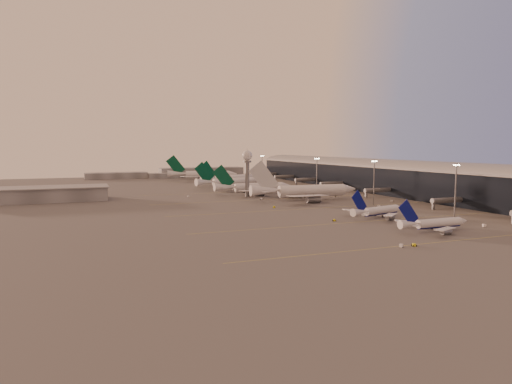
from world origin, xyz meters
name	(u,v)px	position (x,y,z in m)	size (l,w,h in m)	color
ground	(341,228)	(0.00, 0.00, 0.00)	(700.00, 700.00, 0.00)	#4D4B4B
taxiway_markings	(333,207)	(30.00, 56.00, 0.01)	(180.00, 185.25, 0.02)	gold
terminal	(389,177)	(107.88, 110.09, 10.52)	(57.00, 362.00, 23.04)	black
hangar	(35,194)	(-120.00, 140.00, 4.32)	(82.00, 27.00, 8.50)	slate
radar_tower	(247,164)	(5.00, 120.00, 20.95)	(6.40, 6.40, 31.10)	slate
mast_a	(456,189)	(58.00, 0.00, 13.74)	(3.60, 0.56, 25.00)	slate
mast_b	(374,180)	(55.00, 55.00, 13.74)	(3.60, 0.56, 25.00)	slate
mast_c	(317,175)	(50.00, 110.00, 13.74)	(3.60, 0.56, 25.00)	slate
mast_d	(262,168)	(48.00, 200.00, 13.74)	(3.60, 0.56, 25.00)	slate
distant_horizon	(178,173)	(2.62, 325.14, 3.89)	(165.00, 37.50, 9.00)	slate
narrowbody_near	(434,225)	(28.91, -19.11, 2.60)	(32.86, 26.26, 12.85)	silver
narrowbody_mid	(378,212)	(29.32, 16.07, 2.74)	(33.97, 26.76, 13.54)	silver
widebody_white	(305,193)	(30.07, 88.18, 4.20)	(68.91, 55.06, 24.23)	silver
greentail_a	(254,189)	(13.81, 131.19, 3.59)	(55.89, 45.16, 20.31)	silver
greentail_b	(229,184)	(11.99, 178.62, 3.69)	(56.59, 45.18, 20.90)	silver
greentail_c	(230,180)	(24.99, 217.10, 3.61)	(54.87, 43.71, 20.45)	silver
greentail_d	(203,176)	(13.68, 263.23, 4.25)	(64.95, 51.82, 24.04)	silver
gsv_truck_a	(402,244)	(-0.44, -36.63, 1.16)	(5.91, 4.58, 2.28)	white
gsv_tug_near	(414,245)	(4.06, -37.14, 0.46)	(2.61, 3.51, 0.90)	yellow
gsv_catering_a	(485,221)	(55.11, -18.82, 2.28)	(6.00, 3.81, 4.55)	white
gsv_tug_mid	(334,220)	(5.99, 15.13, 0.45)	(3.51, 2.78, 0.88)	yellow
gsv_truck_b	(379,205)	(51.81, 45.29, 1.27)	(6.57, 4.13, 2.50)	white
gsv_truck_c	(274,206)	(-0.57, 64.12, 1.06)	(5.12, 4.77, 2.09)	yellow
gsv_catering_b	(392,198)	(74.12, 63.46, 1.90)	(4.90, 2.76, 3.81)	white
gsv_tug_far	(261,199)	(6.41, 99.29, 0.49)	(2.45, 3.57, 0.95)	white
gsv_truck_d	(188,196)	(-31.62, 129.44, 1.03)	(2.60, 5.22, 2.02)	white
gsv_tug_hangar	(275,189)	(40.05, 154.70, 0.46)	(3.20, 1.99, 0.89)	white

